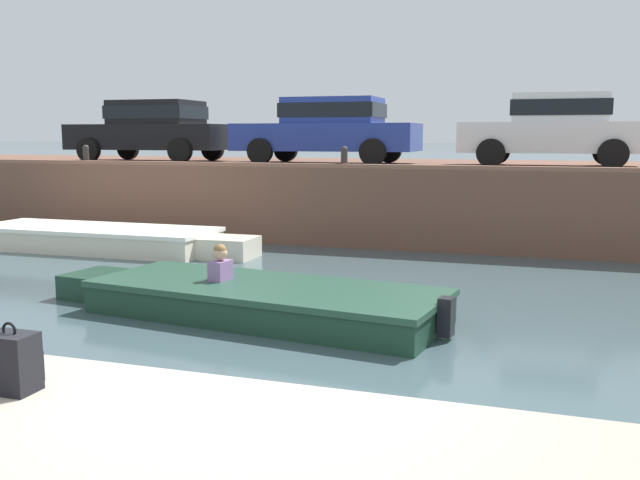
{
  "coord_description": "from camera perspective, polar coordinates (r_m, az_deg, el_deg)",
  "views": [
    {
      "loc": [
        1.75,
        -3.77,
        2.34
      ],
      "look_at": [
        -0.71,
        3.61,
        1.19
      ],
      "focal_mm": 40.0,
      "sensor_mm": 36.0,
      "label": 1
    }
  ],
  "objects": [
    {
      "name": "motorboat_passing",
      "position": [
        9.37,
        -5.51,
        -4.73
      ],
      "size": [
        5.7,
        2.3,
        0.92
      ],
      "color": "#193828",
      "rests_on": "ground"
    },
    {
      "name": "mooring_bollard_mid",
      "position": [
        14.97,
        1.95,
        6.73
      ],
      "size": [
        0.15,
        0.15,
        0.45
      ],
      "color": "#2D2B28",
      "rests_on": "far_quay_wall"
    },
    {
      "name": "car_left_inner_blue",
      "position": [
        17.1,
        0.71,
        8.98
      ],
      "size": [
        4.37,
        1.95,
        1.54
      ],
      "color": "#233893",
      "rests_on": "far_quay_wall"
    },
    {
      "name": "mooring_bollard_west",
      "position": [
        17.86,
        -18.22,
        6.59
      ],
      "size": [
        0.15,
        0.15,
        0.45
      ],
      "color": "#2D2B28",
      "rests_on": "far_quay_wall"
    },
    {
      "name": "boat_moored_west_cream",
      "position": [
        15.15,
        -16.73,
        0.07
      ],
      "size": [
        6.02,
        1.71,
        0.48
      ],
      "color": "silver",
      "rests_on": "ground"
    },
    {
      "name": "backpack_on_ledge",
      "position": [
        4.47,
        -23.36,
        -9.0
      ],
      "size": [
        0.28,
        0.24,
        0.41
      ],
      "color": "black",
      "rests_on": "near_quay"
    },
    {
      "name": "car_centre_white",
      "position": [
        16.29,
        18.26,
        8.59
      ],
      "size": [
        3.86,
        1.99,
        1.54
      ],
      "color": "white",
      "rests_on": "far_quay_wall"
    },
    {
      "name": "far_quay_wall",
      "position": [
        17.25,
        12.53,
        3.2
      ],
      "size": [
        60.0,
        6.0,
        1.66
      ],
      "primitive_type": "cube",
      "color": "brown",
      "rests_on": "ground"
    },
    {
      "name": "car_leftmost_black",
      "position": [
        19.09,
        -13.16,
        8.71
      ],
      "size": [
        4.18,
        2.09,
        1.54
      ],
      "color": "black",
      "rests_on": "far_quay_wall"
    },
    {
      "name": "far_wall_coping",
      "position": [
        14.34,
        11.43,
        5.7
      ],
      "size": [
        60.0,
        0.24,
        0.08
      ],
      "primitive_type": "cube",
      "color": "brown",
      "rests_on": "far_quay_wall"
    },
    {
      "name": "ground_plane",
      "position": [
        9.4,
        7.12,
        -6.08
      ],
      "size": [
        400.0,
        400.0,
        0.0
      ],
      "primitive_type": "plane",
      "color": "#3D5156"
    }
  ]
}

